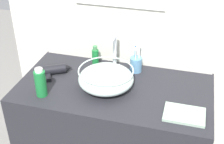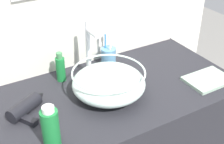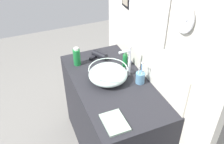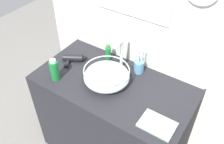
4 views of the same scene
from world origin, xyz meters
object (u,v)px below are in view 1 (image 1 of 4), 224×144
Objects in this scene: glass_bowl_sink at (106,78)px; faucet at (114,49)px; toothbrush_cup at (136,64)px; hand_towel at (184,114)px; spray_bottle at (41,83)px; shampoo_bottle at (95,57)px; hair_drier at (56,70)px.

glass_bowl_sink is 0.21m from faucet.
toothbrush_cup is 0.98× the size of hand_towel.
hand_towel is at bearing -34.95° from faucet.
spray_bottle is 0.44m from shampoo_bottle.
toothbrush_cup is at bearing 60.57° from glass_bowl_sink.
glass_bowl_sink is 0.27m from toothbrush_cup.
hair_drier is 0.52m from toothbrush_cup.
hair_drier is 0.92× the size of hand_towel.
glass_bowl_sink is 1.65× the size of hair_drier.
hand_towel is (0.47, -0.14, -0.06)m from glass_bowl_sink.
hand_towel is at bearing 2.04° from spray_bottle.
hand_towel is at bearing -14.05° from hair_drier.
hand_towel is at bearing -48.07° from toothbrush_cup.
shampoo_bottle is at bearing 148.99° from hand_towel.
faucet is 1.34× the size of hand_towel.
spray_bottle is 0.82× the size of hand_towel.
faucet is 1.63× the size of spray_bottle.
hand_towel is at bearing -16.89° from glass_bowl_sink.
faucet reaches higher than shampoo_bottle.
faucet is 0.40m from hair_drier.
glass_bowl_sink reaches higher than hand_towel.
glass_bowl_sink is at bearing -90.00° from faucet.
faucet reaches higher than glass_bowl_sink.
spray_bottle is at bearing -116.47° from shampoo_bottle.
toothbrush_cup reaches higher than shampoo_bottle.
toothbrush_cup is at bearing 2.36° from shampoo_bottle.
spray_bottle reaches higher than glass_bowl_sink.
spray_bottle is (-0.47, -0.41, 0.03)m from toothbrush_cup.
spray_bottle is at bearing -133.07° from faucet.
glass_bowl_sink is 1.85× the size of spray_bottle.
faucet is at bearing -14.96° from shampoo_bottle.
spray_bottle is at bearing -177.96° from hand_towel.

